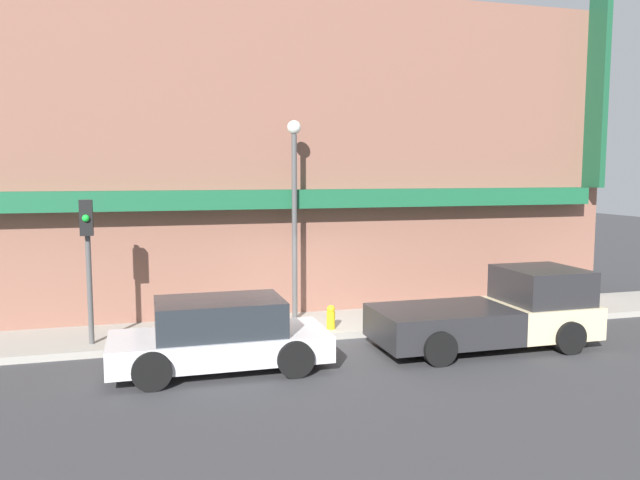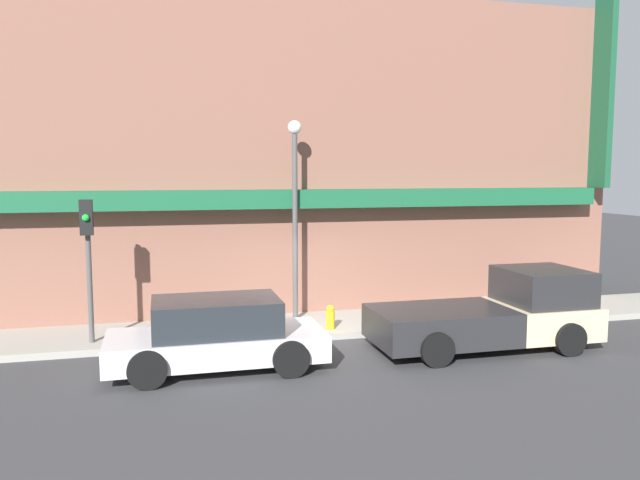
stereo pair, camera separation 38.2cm
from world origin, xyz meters
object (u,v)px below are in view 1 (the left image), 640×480
street_lamp (294,196)px  traffic_light (88,245)px  pickup_truck (497,313)px  parked_car (220,335)px  fire_hydrant (331,317)px

street_lamp → traffic_light: street_lamp is taller
street_lamp → pickup_truck: bearing=-38.1°
parked_car → street_lamp: (2.37, 3.23, 2.75)m
traffic_light → parked_car: bearing=-38.0°
pickup_truck → parked_car: (-6.49, -0.00, -0.07)m
pickup_truck → street_lamp: bearing=140.5°
pickup_truck → fire_hydrant: size_ratio=8.55×
pickup_truck → parked_car: 6.49m
pickup_truck → street_lamp: size_ratio=0.99×
parked_car → traffic_light: (-2.68, 2.10, 1.73)m
pickup_truck → traffic_light: traffic_light is taller
parked_car → traffic_light: size_ratio=1.35×
parked_car → pickup_truck: bearing=-2.1°
pickup_truck → parked_car: pickup_truck is taller
street_lamp → traffic_light: (-5.06, -1.14, -1.02)m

